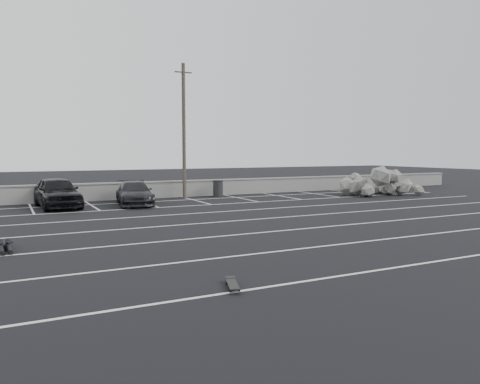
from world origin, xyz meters
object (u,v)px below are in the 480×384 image
car_left (57,192)px  utility_pole (184,130)px  skateboard (233,284)px  car_right (134,193)px  trash_bin (218,188)px  riprap_pile (379,188)px  person (0,242)px

car_left → utility_pole: bearing=8.6°
car_left → skateboard: size_ratio=5.50×
car_right → trash_bin: bearing=27.8°
car_right → riprap_pile: (16.39, -1.42, -0.18)m
utility_pole → trash_bin: bearing=-5.9°
utility_pole → skateboard: bearing=-107.1°
utility_pole → trash_bin: size_ratio=7.81×
person → riprap_pile: bearing=11.2°
utility_pole → riprap_pile: size_ratio=1.61×
car_left → skateboard: car_left is taller
riprap_pile → person: bearing=-160.1°
person → trash_bin: bearing=34.6°
utility_pole → riprap_pile: (12.62, -3.77, -3.77)m
car_right → trash_bin: 6.36m
car_left → trash_bin: bearing=4.5°
riprap_pile → car_left: bearing=174.5°
car_left → car_right: size_ratio=1.07×
skateboard → car_right: bearing=101.7°
utility_pole → car_left: bearing=-166.8°
car_right → utility_pole: size_ratio=0.53×
utility_pole → person: size_ratio=3.61×
utility_pole → trash_bin: (2.22, -0.23, -3.69)m
car_left → skateboard: bearing=-88.4°
car_left → trash_bin: car_left is taller
skateboard → riprap_pile: bearing=58.1°
trash_bin → riprap_pile: size_ratio=0.21×
utility_pole → person: (-10.33, -12.08, -4.01)m
car_left → riprap_pile: (20.31, -1.97, -0.34)m
car_left → car_right: bearing=-12.6°
car_right → skateboard: (-2.06, -16.57, -0.56)m
car_right → trash_bin: car_right is taller
car_left → utility_pole: utility_pole is taller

